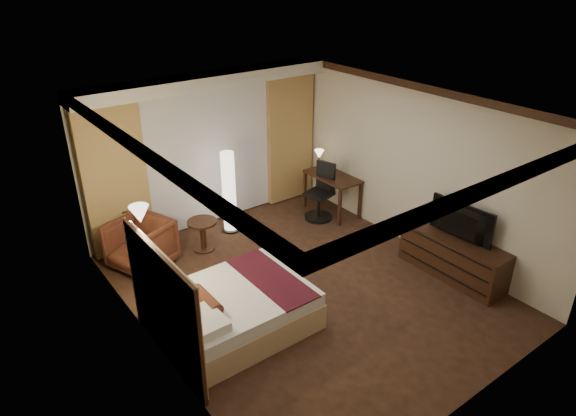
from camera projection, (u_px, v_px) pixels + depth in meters
floor at (304, 288)px, 7.55m from camera, size 4.50×5.50×0.01m
ceiling at (307, 107)px, 6.35m from camera, size 4.50×5.50×0.01m
back_wall at (207, 150)px, 8.92m from camera, size 4.50×0.02×2.70m
left_wall at (149, 258)px, 5.74m from camera, size 0.02×5.50×2.70m
right_wall at (416, 168)px, 8.16m from camera, size 0.02×5.50×2.70m
crown_molding at (307, 112)px, 6.38m from camera, size 4.50×5.50×0.12m
soffit at (209, 80)px, 8.19m from camera, size 4.50×0.50×0.20m
curtain_sheer at (210, 156)px, 8.91m from camera, size 2.48×0.04×2.45m
curtain_left_drape at (115, 181)px, 7.95m from camera, size 1.00×0.14×2.45m
curtain_right_drape at (290, 138)px, 9.78m from camera, size 1.00×0.14×2.45m
wall_sconce at (140, 214)px, 6.11m from camera, size 0.24×0.24×0.24m
bed at (236, 310)px, 6.64m from camera, size 1.86×1.45×0.54m
headboard at (165, 307)px, 5.92m from camera, size 0.12×1.75×1.50m
armchair at (140, 242)px, 7.89m from camera, size 1.02×1.05×0.85m
side_table at (203, 235)px, 8.41m from camera, size 0.48×0.48×0.53m
floor_lamp at (229, 192)px, 8.80m from camera, size 0.31×0.31×1.48m
desk at (332, 194)px, 9.60m from camera, size 0.55×1.09×0.75m
desk_lamp at (319, 161)px, 9.64m from camera, size 0.18×0.18×0.34m
office_chair at (319, 192)px, 9.30m from camera, size 0.63×0.63×1.07m
dresser at (453, 257)px, 7.71m from camera, size 0.50×1.65×0.64m
television at (458, 221)px, 7.42m from camera, size 0.64×1.04×0.13m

